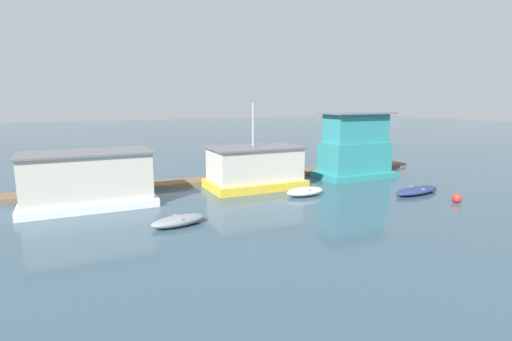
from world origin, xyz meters
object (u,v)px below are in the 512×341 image
houseboat_yellow (255,168)px  dinghy_white (305,191)px  mooring_post_near_left (357,162)px  dinghy_grey (179,221)px  dinghy_navy (417,190)px  houseboat_white (88,180)px  houseboat_teal (355,148)px  buoy_red (457,198)px  mooring_post_far_right (288,167)px

houseboat_yellow → dinghy_white: houseboat_yellow is taller
mooring_post_near_left → houseboat_yellow: bearing=-169.7°
dinghy_grey → dinghy_navy: size_ratio=0.73×
houseboat_white → mooring_post_near_left: (21.48, 2.36, -0.72)m
houseboat_teal → houseboat_yellow: bearing=-179.5°
dinghy_grey → buoy_red: buoy_red is taller
houseboat_white → mooring_post_far_right: size_ratio=4.05×
houseboat_white → dinghy_grey: (3.78, -5.83, -1.31)m
dinghy_navy → buoy_red: buoy_red is taller
dinghy_navy → mooring_post_near_left: 8.43m
houseboat_teal → dinghy_grey: size_ratio=1.98×
buoy_red → mooring_post_far_right: bearing=116.8°
mooring_post_near_left → houseboat_white: bearing=-173.7°
houseboat_white → mooring_post_near_left: houseboat_white is taller
houseboat_white → houseboat_teal: bearing=1.5°
dinghy_white → mooring_post_far_right: (1.85, 5.51, 0.64)m
dinghy_white → mooring_post_far_right: mooring_post_far_right is taller
houseboat_yellow → dinghy_grey: houseboat_yellow is taller
houseboat_white → dinghy_navy: bearing=-16.6°
dinghy_grey → mooring_post_far_right: (10.85, 8.19, 0.66)m
dinghy_navy → buoy_red: bearing=-81.5°
houseboat_teal → mooring_post_far_right: houseboat_teal is taller
buoy_red → mooring_post_near_left: bearing=83.0°
dinghy_grey → mooring_post_near_left: 19.51m
mooring_post_near_left → mooring_post_far_right: bearing=180.0°
dinghy_navy → dinghy_white: bearing=158.6°
houseboat_yellow → mooring_post_near_left: size_ratio=3.93×
houseboat_teal → mooring_post_far_right: 5.53m
houseboat_white → houseboat_yellow: 10.86m
houseboat_teal → dinghy_navy: (0.09, -6.38, -2.11)m
houseboat_yellow → mooring_post_far_right: (3.78, 1.93, -0.51)m
dinghy_grey → mooring_post_near_left: size_ratio=1.80×
houseboat_teal → dinghy_white: size_ratio=2.17×
houseboat_white → houseboat_yellow: size_ratio=1.11×
houseboat_teal → buoy_red: size_ratio=10.78×
dinghy_white → buoy_red: bearing=-36.3°
houseboat_yellow → dinghy_navy: size_ratio=1.60×
dinghy_grey → mooring_post_near_left: mooring_post_near_left is taller
mooring_post_far_right → houseboat_yellow: bearing=-152.9°
dinghy_white → houseboat_white: bearing=166.2°
houseboat_teal → dinghy_navy: houseboat_teal is taller
houseboat_white → buoy_red: 21.92m
mooring_post_near_left → buoy_red: size_ratio=3.02×
houseboat_white → buoy_red: bearing=-23.0°
dinghy_grey → mooring_post_near_left: bearing=24.8°
houseboat_yellow → mooring_post_far_right: bearing=27.1°
houseboat_teal → buoy_red: (0.49, -9.07, -2.05)m
houseboat_yellow → dinghy_grey: bearing=-138.5°
houseboat_teal → dinghy_white: 8.05m
mooring_post_far_right → mooring_post_near_left: mooring_post_far_right is taller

